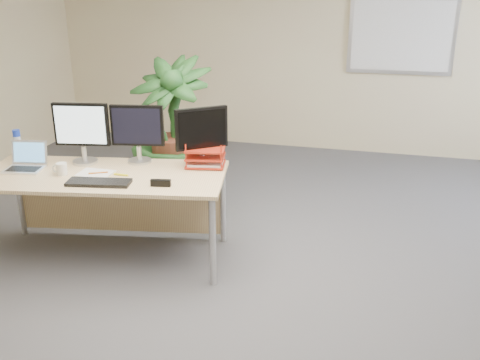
% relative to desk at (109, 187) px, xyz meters
% --- Properties ---
extents(floor, '(8.00, 8.00, 0.00)m').
position_rel_desk_xyz_m(floor, '(1.14, -0.55, -0.59)').
color(floor, '#47464B').
rests_on(floor, ground).
extents(back_wall, '(7.00, 0.04, 2.70)m').
position_rel_desk_xyz_m(back_wall, '(1.14, 3.45, 0.76)').
color(back_wall, beige).
rests_on(back_wall, floor).
extents(whiteboard, '(1.30, 0.04, 0.95)m').
position_rel_desk_xyz_m(whiteboard, '(2.34, 3.42, 0.96)').
color(whiteboard, silver).
rests_on(whiteboard, back_wall).
extents(desk, '(2.07, 1.15, 0.75)m').
position_rel_desk_xyz_m(desk, '(0.00, 0.00, 0.00)').
color(desk, tan).
rests_on(desk, floor).
extents(floor_plant, '(0.95, 0.95, 1.50)m').
position_rel_desk_xyz_m(floor_plant, '(0.23, 0.89, 0.16)').
color(floor_plant, '#163D1A').
rests_on(floor_plant, floor).
extents(monitor_left, '(0.46, 0.21, 0.52)m').
position_rel_desk_xyz_m(monitor_left, '(-0.26, 0.10, 0.45)').
color(monitor_left, '#B9BABE').
rests_on(monitor_left, desk).
extents(monitor_right, '(0.44, 0.20, 0.49)m').
position_rel_desk_xyz_m(monitor_right, '(0.19, 0.24, 0.44)').
color(monitor_right, '#B9BABE').
rests_on(monitor_right, desk).
extents(monitor_dark, '(0.38, 0.30, 0.50)m').
position_rel_desk_xyz_m(monitor_dark, '(0.73, 0.29, 0.44)').
color(monitor_dark, '#B9BABE').
rests_on(monitor_dark, desk).
extents(laptop, '(0.34, 0.31, 0.22)m').
position_rel_desk_xyz_m(laptop, '(-0.65, -0.14, 0.22)').
color(laptop, silver).
rests_on(laptop, desk).
extents(keyboard, '(0.50, 0.24, 0.03)m').
position_rel_desk_xyz_m(keyboard, '(0.10, -0.32, 0.17)').
color(keyboard, black).
rests_on(keyboard, desk).
extents(coffee_mug, '(0.12, 0.09, 0.10)m').
position_rel_desk_xyz_m(coffee_mug, '(-0.29, -0.21, 0.21)').
color(coffee_mug, silver).
rests_on(coffee_mug, desk).
extents(spiral_notebook, '(0.27, 0.20, 0.01)m').
position_rel_desk_xyz_m(spiral_notebook, '(-0.04, -0.13, 0.16)').
color(spiral_notebook, white).
rests_on(spiral_notebook, desk).
extents(orange_pen, '(0.14, 0.08, 0.01)m').
position_rel_desk_xyz_m(orange_pen, '(-0.00, -0.14, 0.18)').
color(orange_pen, '#CB6716').
rests_on(orange_pen, spiral_notebook).
extents(yellow_highlighter, '(0.12, 0.02, 0.02)m').
position_rel_desk_xyz_m(yellow_highlighter, '(0.18, -0.11, 0.17)').
color(yellow_highlighter, yellow).
rests_on(yellow_highlighter, desk).
extents(water_bottle, '(0.07, 0.07, 0.26)m').
position_rel_desk_xyz_m(water_bottle, '(-0.86, 0.05, 0.28)').
color(water_bottle, silver).
rests_on(water_bottle, desk).
extents(letter_tray, '(0.35, 0.29, 0.15)m').
position_rel_desk_xyz_m(letter_tray, '(0.76, 0.28, 0.23)').
color(letter_tray, '#A72514').
rests_on(letter_tray, desk).
extents(stapler, '(0.16, 0.07, 0.05)m').
position_rel_desk_xyz_m(stapler, '(0.58, -0.24, 0.18)').
color(stapler, black).
rests_on(stapler, desk).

